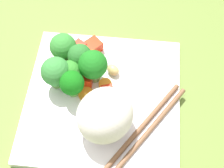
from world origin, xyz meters
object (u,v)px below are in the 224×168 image
at_px(broccoli_floret_2, 70,73).
at_px(carrot_slice_1, 59,70).
at_px(square_plate, 103,99).
at_px(chopstick_pair, 146,128).
at_px(rice_mound, 105,115).

distance_m(broccoli_floret_2, carrot_slice_1, 0.05).
height_order(square_plate, carrot_slice_1, carrot_slice_1).
bearing_deg(carrot_slice_1, chopstick_pair, 152.47).
xyz_separation_m(carrot_slice_1, chopstick_pair, (-0.18, 0.09, 0.00)).
xyz_separation_m(rice_mound, chopstick_pair, (-0.07, -0.01, -0.04)).
xyz_separation_m(square_plate, chopstick_pair, (-0.08, 0.05, 0.01)).
bearing_deg(chopstick_pair, rice_mound, 126.16).
bearing_deg(square_plate, chopstick_pair, 149.59).
height_order(square_plate, broccoli_floret_2, broccoli_floret_2).
relative_size(rice_mound, carrot_slice_1, 4.07).
distance_m(square_plate, chopstick_pair, 0.10).
relative_size(broccoli_floret_2, carrot_slice_1, 2.40).
xyz_separation_m(square_plate, rice_mound, (-0.01, 0.06, 0.05)).
bearing_deg(carrot_slice_1, broccoli_floret_2, 144.75).
xyz_separation_m(square_plate, carrot_slice_1, (0.09, -0.04, 0.01)).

